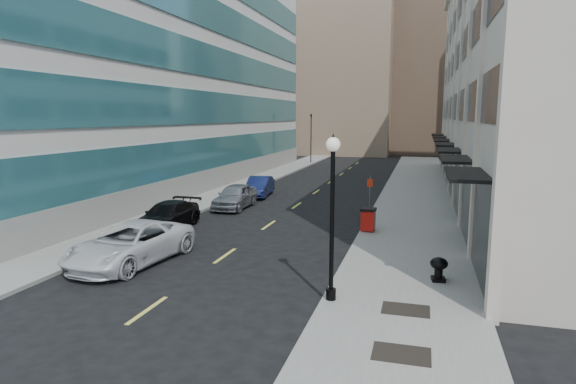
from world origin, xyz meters
The scene contains 21 objects.
ground centered at (0.00, 0.00, 0.00)m, with size 160.00×160.00×0.00m, color black.
sidewalk_right centered at (7.50, 20.00, 0.07)m, with size 5.00×80.00×0.15m, color gray.
sidewalk_left centered at (-6.50, 20.00, 0.07)m, with size 3.00×80.00×0.15m, color gray.
building_right centered at (16.94, 26.99, 8.99)m, with size 15.30×46.50×18.25m.
building_left centered at (-15.95, 27.00, 9.99)m, with size 16.14×46.00×20.00m.
skyline_tan_near centered at (-4.00, 68.00, 14.00)m, with size 14.00×18.00×28.00m, color #7F6753.
skyline_brown centered at (8.00, 72.00, 17.00)m, with size 12.00×16.00×34.00m, color brown.
skyline_tan_far centered at (-14.00, 78.00, 11.00)m, with size 12.00×14.00×22.00m, color #7F6753.
skyline_stone centered at (18.00, 66.00, 10.00)m, with size 10.00×14.00×20.00m, color beige.
grate_mid centered at (7.60, 1.00, 0.15)m, with size 1.40×1.00×0.01m, color black.
grate_far centered at (7.60, 3.80, 0.15)m, with size 1.40×1.00×0.01m, color black.
road_centerline centered at (0.00, 17.00, 0.01)m, with size 0.15×68.20×0.01m.
traffic_signal centered at (-5.50, 48.00, 5.72)m, with size 0.66×0.66×6.98m.
car_white_van centered at (-3.20, 6.00, 0.81)m, with size 2.68×5.82×1.62m, color silver.
car_black_pickup centered at (-4.80, 11.68, 0.70)m, with size 1.97×4.84×1.41m, color black.
car_silver_sedan centered at (-3.56, 18.03, 0.78)m, with size 1.85×4.59×1.57m, color gray.
car_blue_sedan centered at (-3.60, 22.86, 0.72)m, with size 1.53×4.37×1.44m, color #141D4D.
trash_bin centered at (5.40, 13.48, 0.78)m, with size 0.77×0.84×1.17m.
lamppost centered at (5.30, 4.00, 3.20)m, with size 0.43×0.43×5.20m.
sign_post centered at (5.30, 14.89, 1.82)m, with size 0.31×0.08×2.62m.
urn_planter centered at (8.60, 6.71, 0.66)m, with size 0.61×0.61×0.84m.
Camera 1 is at (7.89, -10.24, 5.86)m, focal length 30.00 mm.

